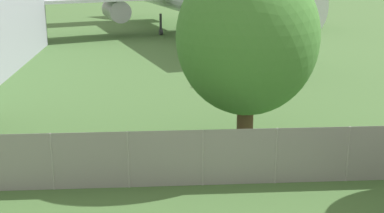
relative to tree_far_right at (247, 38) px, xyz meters
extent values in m
cylinder|color=gray|center=(-7.09, -3.29, -3.63)|extent=(0.07, 0.07, 2.02)
cylinder|color=gray|center=(-4.55, -3.29, -3.63)|extent=(0.07, 0.07, 2.02)
cylinder|color=gray|center=(-2.00, -3.29, -3.63)|extent=(0.07, 0.07, 2.02)
cylinder|color=gray|center=(0.54, -3.29, -3.63)|extent=(0.07, 0.07, 2.02)
cylinder|color=gray|center=(3.09, -3.29, -3.63)|extent=(0.07, 0.07, 2.02)
cube|color=gray|center=(-2.00, -3.29, -3.63)|extent=(56.00, 0.01, 2.02)
cone|color=silver|center=(4.95, 15.77, -0.23)|extent=(5.68, 5.68, 4.60)
cylinder|color=#939399|center=(6.45, 36.56, -2.10)|extent=(3.12, 4.55, 2.07)
cylinder|color=#939399|center=(-7.27, 32.65, -2.10)|extent=(3.12, 4.55, 2.07)
cylinder|color=#2D2D33|center=(2.85, 23.15, -3.59)|extent=(0.24, 0.24, 2.11)
cylinder|color=#2D2D33|center=(2.85, 23.15, -4.36)|extent=(0.44, 0.62, 0.56)
cylinder|color=#2D2D33|center=(2.36, 34.96, -3.59)|extent=(0.24, 0.24, 2.11)
cylinder|color=#2D2D33|center=(2.36, 34.96, -4.36)|extent=(0.44, 0.62, 0.56)
cylinder|color=#2D2D33|center=(-2.95, 33.45, -3.59)|extent=(0.24, 0.24, 2.11)
cylinder|color=#2D2D33|center=(-2.95, 33.45, -4.36)|extent=(0.44, 0.62, 0.56)
cylinder|color=#4C3823|center=(0.00, 0.00, -3.49)|extent=(0.67, 0.67, 2.31)
ellipsoid|color=#427A33|center=(0.00, 0.00, 0.02)|extent=(5.55, 5.55, 6.10)
camera|label=1|loc=(-3.57, -20.36, 3.05)|focal=50.00mm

